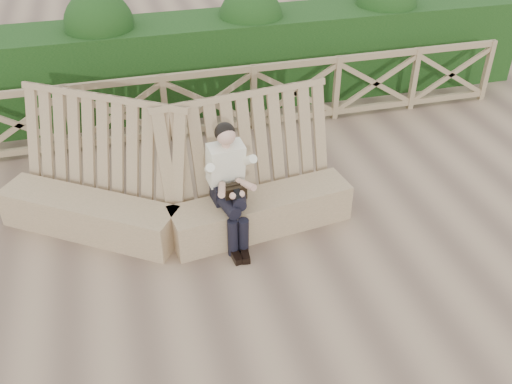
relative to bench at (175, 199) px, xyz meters
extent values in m
plane|color=brown|center=(0.91, -1.20, -0.41)|extent=(60.00, 60.00, 0.00)
cube|color=olive|center=(-1.05, 0.18, -0.17)|extent=(2.16, 1.71, 0.49)
cube|color=olive|center=(-0.90, 0.40, 0.41)|extent=(2.14, 1.67, 1.60)
cube|color=olive|center=(1.02, -0.32, -0.17)|extent=(2.33, 0.79, 0.49)
cube|color=olive|center=(0.98, -0.05, 0.41)|extent=(2.32, 0.74, 1.60)
cube|color=black|center=(0.61, -0.27, 0.19)|extent=(0.41, 0.31, 0.23)
cube|color=beige|center=(0.61, -0.22, 0.55)|extent=(0.45, 0.35, 0.55)
sphere|color=tan|center=(0.61, -0.27, 0.95)|extent=(0.24, 0.24, 0.22)
sphere|color=black|center=(0.61, -0.23, 0.97)|extent=(0.27, 0.27, 0.24)
cylinder|color=black|center=(0.54, -0.50, 0.17)|extent=(0.21, 0.50, 0.16)
cylinder|color=black|center=(0.71, -0.46, 0.25)|extent=(0.21, 0.50, 0.17)
cylinder|color=black|center=(0.56, -0.73, -0.17)|extent=(0.14, 0.14, 0.49)
cylinder|color=black|center=(0.68, -0.74, -0.17)|extent=(0.14, 0.14, 0.49)
cube|color=black|center=(0.57, -0.82, -0.37)|extent=(0.12, 0.26, 0.08)
cube|color=black|center=(0.67, -0.83, -0.37)|extent=(0.12, 0.26, 0.08)
cube|color=black|center=(0.65, -0.45, 0.30)|extent=(0.28, 0.18, 0.17)
cube|color=black|center=(0.65, -0.62, 0.36)|extent=(0.08, 0.10, 0.13)
cube|color=#7B6547|center=(0.91, 2.30, 0.64)|extent=(10.10, 0.07, 0.10)
cube|color=#7B6547|center=(0.91, 2.30, -0.29)|extent=(10.10, 0.07, 0.10)
cube|color=black|center=(0.91, 3.50, 0.34)|extent=(12.00, 1.20, 1.50)
camera|label=1|loc=(-0.56, -5.84, 4.06)|focal=40.00mm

